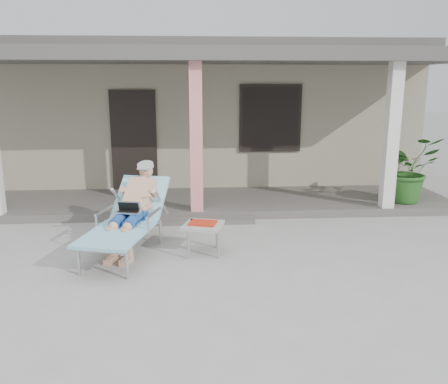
{
  "coord_description": "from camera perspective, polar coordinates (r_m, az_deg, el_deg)",
  "views": [
    {
      "loc": [
        -0.06,
        -6.12,
        2.44
      ],
      "look_at": [
        0.38,
        0.6,
        0.85
      ],
      "focal_mm": 38.0,
      "sensor_mm": 36.0,
      "label": 1
    }
  ],
  "objects": [
    {
      "name": "side_table",
      "position": [
        6.8,
        -2.54,
        -4.2
      ],
      "size": [
        0.65,
        0.65,
        0.47
      ],
      "rotation": [
        0.0,
        0.0,
        -0.29
      ],
      "color": "#A6A6A1",
      "rests_on": "ground"
    },
    {
      "name": "ground",
      "position": [
        6.59,
        -3.03,
        -8.47
      ],
      "size": [
        60.0,
        60.0,
        0.0
      ],
      "primitive_type": "plane",
      "color": "#9E9E99",
      "rests_on": "ground"
    },
    {
      "name": "porch_deck",
      "position": [
        9.42,
        -3.31,
        -1.27
      ],
      "size": [
        10.0,
        2.0,
        0.15
      ],
      "primitive_type": "cube",
      "color": "#605B56",
      "rests_on": "ground"
    },
    {
      "name": "porch_step",
      "position": [
        8.33,
        -3.22,
        -3.51
      ],
      "size": [
        2.0,
        0.3,
        0.07
      ],
      "primitive_type": "cube",
      "color": "#605B56",
      "rests_on": "ground"
    },
    {
      "name": "porch_overhang",
      "position": [
        9.07,
        -3.54,
        15.47
      ],
      "size": [
        10.0,
        2.3,
        2.85
      ],
      "color": "silver",
      "rests_on": "porch_deck"
    },
    {
      "name": "lounger",
      "position": [
        6.92,
        -11.3,
        -0.65
      ],
      "size": [
        1.21,
        2.08,
        1.31
      ],
      "rotation": [
        0.0,
        0.0,
        -0.25
      ],
      "color": "#B7B7BC",
      "rests_on": "ground"
    },
    {
      "name": "potted_palm",
      "position": [
        9.74,
        21.18,
        2.59
      ],
      "size": [
        1.32,
        1.2,
        1.27
      ],
      "primitive_type": "imported",
      "rotation": [
        0.0,
        0.0,
        0.21
      ],
      "color": "#26591E",
      "rests_on": "porch_deck"
    },
    {
      "name": "house",
      "position": [
        12.64,
        -3.57,
        9.76
      ],
      "size": [
        10.4,
        5.4,
        3.3
      ],
      "color": "#9D937C",
      "rests_on": "ground"
    }
  ]
}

